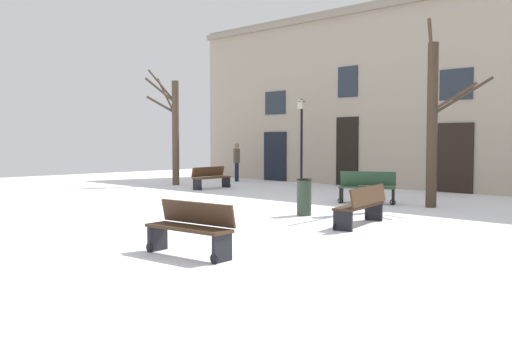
% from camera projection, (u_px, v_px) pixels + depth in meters
% --- Properties ---
extents(ground_plane, '(34.32, 34.32, 0.00)m').
position_uv_depth(ground_plane, '(205.00, 211.00, 14.76)').
color(ground_plane, white).
extents(building_facade, '(21.45, 0.60, 7.25)m').
position_uv_depth(building_facade, '(400.00, 92.00, 21.51)').
color(building_facade, tan).
rests_on(building_facade, ground).
extents(tree_center, '(1.93, 1.90, 4.94)m').
position_uv_depth(tree_center, '(433.00, 121.00, 15.49)').
color(tree_center, '#423326').
rests_on(tree_center, ground).
extents(tree_left_of_center, '(1.59, 0.98, 4.80)m').
position_uv_depth(tree_left_of_center, '(174.00, 128.00, 23.34)').
color(tree_left_of_center, '#4C3D2D').
rests_on(tree_left_of_center, ground).
extents(streetlamp, '(0.30, 0.30, 3.54)m').
position_uv_depth(streetlamp, '(302.00, 132.00, 23.01)').
color(streetlamp, black).
rests_on(streetlamp, ground).
extents(litter_bin, '(0.39, 0.39, 0.90)m').
position_uv_depth(litter_bin, '(304.00, 197.00, 13.94)').
color(litter_bin, '#2D3D2D').
rests_on(litter_bin, ground).
extents(bench_facing_shops, '(1.67, 1.15, 0.94)m').
position_uv_depth(bench_facing_shops, '(367.00, 187.00, 16.57)').
color(bench_facing_shops, '#2D4C33').
rests_on(bench_facing_shops, ground).
extents(bench_near_lamp, '(0.88, 1.97, 0.87)m').
position_uv_depth(bench_near_lamp, '(362.00, 205.00, 12.25)').
color(bench_near_lamp, '#3D2819').
rests_on(bench_near_lamp, ground).
extents(bench_back_to_back_right, '(0.65, 1.79, 0.83)m').
position_uv_depth(bench_back_to_back_right, '(211.00, 177.00, 21.66)').
color(bench_back_to_back_right, '#51331E').
rests_on(bench_back_to_back_right, ground).
extents(bench_back_to_back_left, '(1.63, 0.65, 0.86)m').
position_uv_depth(bench_back_to_back_left, '(191.00, 228.00, 9.08)').
color(bench_back_to_back_left, '#3D2819').
rests_on(bench_back_to_back_left, ground).
extents(person_near_bench, '(0.44, 0.39, 1.73)m').
position_uv_depth(person_near_bench, '(237.00, 160.00, 25.44)').
color(person_near_bench, black).
rests_on(person_near_bench, ground).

